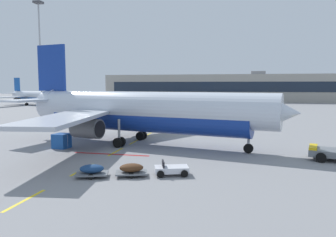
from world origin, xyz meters
TOP-DOWN VIEW (x-y plane):
  - ground at (40.00, 40.00)m, footprint 400.00×400.00m
  - apron_paint_markings at (18.00, 37.64)m, footprint 8.00×94.48m
  - airliner_foreground at (19.33, 28.03)m, footprint 34.65×33.95m
  - airliner_mid_left at (-38.06, 89.79)m, footprint 25.97×24.76m
  - ground_power_truck at (0.11, 44.64)m, footprint 7.37×3.99m
  - baggage_train at (22.65, 14.90)m, footprint 8.62×4.13m
  - uld_cargo_container at (11.37, 23.85)m, footprint 1.78×1.75m
  - apron_light_mast_near at (-14.49, 59.22)m, footprint 1.80×1.80m
  - terminal_satellite at (22.58, 138.70)m, footprint 99.59×27.18m

SIDE VIEW (x-z plane):
  - ground at x=40.00m, z-range 0.00..0.00m
  - apron_paint_markings at x=18.00m, z-range 0.00..0.01m
  - baggage_train at x=22.65m, z-range -0.05..1.09m
  - uld_cargo_container at x=11.37m, z-range 0.00..1.60m
  - ground_power_truck at x=0.11m, z-range 0.08..3.22m
  - airliner_mid_left at x=-38.06m, z-range -1.66..7.77m
  - airliner_foreground at x=19.33m, z-range -2.15..10.05m
  - terminal_satellite at x=22.58m, z-range -0.79..11.96m
  - apron_light_mast_near at x=-14.49m, z-range 3.07..28.80m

